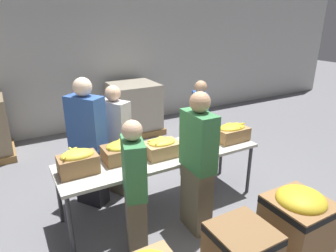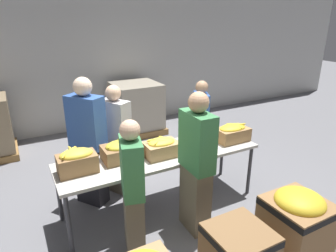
{
  "view_description": "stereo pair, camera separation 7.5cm",
  "coord_description": "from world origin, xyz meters",
  "px_view_note": "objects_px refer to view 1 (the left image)",
  "views": [
    {
      "loc": [
        -1.65,
        -3.12,
        2.48
      ],
      "look_at": [
        0.23,
        0.24,
        1.06
      ],
      "focal_mm": 32.0,
      "sensor_mm": 36.0,
      "label": 1
    },
    {
      "loc": [
        -1.58,
        -3.15,
        2.48
      ],
      "look_at": [
        0.23,
        0.24,
        1.06
      ],
      "focal_mm": 32.0,
      "sensor_mm": 36.0,
      "label": 2
    }
  ],
  "objects_px": {
    "banana_box_1": "(122,151)",
    "volunteer_2": "(199,126)",
    "volunteer_1": "(135,191)",
    "banana_box_3": "(198,141)",
    "donation_bin_2": "(297,221)",
    "sorting_table": "(161,158)",
    "banana_box_0": "(78,161)",
    "banana_box_2": "(162,147)",
    "banana_box_4": "(232,132)",
    "pallet_stack_1": "(134,108)",
    "volunteer_3": "(198,165)",
    "volunteer_4": "(116,141)",
    "volunteer_0": "(88,144)"
  },
  "relations": [
    {
      "from": "banana_box_0",
      "to": "banana_box_4",
      "type": "bearing_deg",
      "value": -2.72
    },
    {
      "from": "banana_box_4",
      "to": "donation_bin_2",
      "type": "xyz_separation_m",
      "value": [
        -0.26,
        -1.4,
        -0.49
      ]
    },
    {
      "from": "sorting_table",
      "to": "volunteer_1",
      "type": "bearing_deg",
      "value": -136.65
    },
    {
      "from": "banana_box_1",
      "to": "pallet_stack_1",
      "type": "distance_m",
      "value": 3.05
    },
    {
      "from": "banana_box_0",
      "to": "volunteer_3",
      "type": "distance_m",
      "value": 1.36
    },
    {
      "from": "banana_box_2",
      "to": "volunteer_2",
      "type": "distance_m",
      "value": 1.35
    },
    {
      "from": "volunteer_4",
      "to": "pallet_stack_1",
      "type": "height_order",
      "value": "volunteer_4"
    },
    {
      "from": "donation_bin_2",
      "to": "pallet_stack_1",
      "type": "relative_size",
      "value": 0.72
    },
    {
      "from": "volunteer_2",
      "to": "volunteer_3",
      "type": "bearing_deg",
      "value": -11.9
    },
    {
      "from": "sorting_table",
      "to": "banana_box_3",
      "type": "bearing_deg",
      "value": -8.66
    },
    {
      "from": "sorting_table",
      "to": "banana_box_2",
      "type": "xyz_separation_m",
      "value": [
        -0.02,
        -0.05,
        0.17
      ]
    },
    {
      "from": "banana_box_3",
      "to": "banana_box_4",
      "type": "xyz_separation_m",
      "value": [
        0.58,
        -0.0,
        0.02
      ]
    },
    {
      "from": "banana_box_3",
      "to": "banana_box_4",
      "type": "height_order",
      "value": "banana_box_4"
    },
    {
      "from": "sorting_table",
      "to": "banana_box_3",
      "type": "height_order",
      "value": "banana_box_3"
    },
    {
      "from": "volunteer_1",
      "to": "volunteer_3",
      "type": "bearing_deg",
      "value": -74.61
    },
    {
      "from": "volunteer_0",
      "to": "volunteer_2",
      "type": "height_order",
      "value": "volunteer_0"
    },
    {
      "from": "banana_box_4",
      "to": "volunteer_1",
      "type": "distance_m",
      "value": 1.82
    },
    {
      "from": "banana_box_3",
      "to": "volunteer_3",
      "type": "relative_size",
      "value": 0.22
    },
    {
      "from": "sorting_table",
      "to": "volunteer_0",
      "type": "height_order",
      "value": "volunteer_0"
    },
    {
      "from": "banana_box_1",
      "to": "volunteer_1",
      "type": "relative_size",
      "value": 0.3
    },
    {
      "from": "banana_box_1",
      "to": "banana_box_3",
      "type": "bearing_deg",
      "value": -9.74
    },
    {
      "from": "banana_box_3",
      "to": "volunteer_4",
      "type": "bearing_deg",
      "value": 140.4
    },
    {
      "from": "banana_box_1",
      "to": "banana_box_2",
      "type": "height_order",
      "value": "banana_box_1"
    },
    {
      "from": "banana_box_1",
      "to": "banana_box_0",
      "type": "bearing_deg",
      "value": -172.17
    },
    {
      "from": "volunteer_1",
      "to": "pallet_stack_1",
      "type": "relative_size",
      "value": 1.4
    },
    {
      "from": "volunteer_4",
      "to": "volunteer_1",
      "type": "bearing_deg",
      "value": -40.7
    },
    {
      "from": "banana_box_3",
      "to": "volunteer_4",
      "type": "height_order",
      "value": "volunteer_4"
    },
    {
      "from": "banana_box_3",
      "to": "donation_bin_2",
      "type": "height_order",
      "value": "banana_box_3"
    },
    {
      "from": "banana_box_3",
      "to": "pallet_stack_1",
      "type": "xyz_separation_m",
      "value": [
        0.29,
        2.9,
        -0.35
      ]
    },
    {
      "from": "sorting_table",
      "to": "pallet_stack_1",
      "type": "height_order",
      "value": "pallet_stack_1"
    },
    {
      "from": "banana_box_0",
      "to": "volunteer_2",
      "type": "height_order",
      "value": "volunteer_2"
    },
    {
      "from": "volunteer_1",
      "to": "volunteer_2",
      "type": "height_order",
      "value": "volunteer_1"
    },
    {
      "from": "volunteer_1",
      "to": "volunteer_4",
      "type": "distance_m",
      "value": 1.29
    },
    {
      "from": "banana_box_0",
      "to": "volunteer_3",
      "type": "xyz_separation_m",
      "value": [
        1.22,
        -0.61,
        -0.08
      ]
    },
    {
      "from": "volunteer_1",
      "to": "banana_box_3",
      "type": "bearing_deg",
      "value": -50.83
    },
    {
      "from": "sorting_table",
      "to": "banana_box_0",
      "type": "xyz_separation_m",
      "value": [
        -1.06,
        0.02,
        0.2
      ]
    },
    {
      "from": "banana_box_3",
      "to": "volunteer_1",
      "type": "relative_size",
      "value": 0.25
    },
    {
      "from": "volunteer_3",
      "to": "banana_box_2",
      "type": "bearing_deg",
      "value": 19.25
    },
    {
      "from": "banana_box_4",
      "to": "volunteer_1",
      "type": "relative_size",
      "value": 0.3
    },
    {
      "from": "sorting_table",
      "to": "banana_box_0",
      "type": "distance_m",
      "value": 1.08
    },
    {
      "from": "banana_box_0",
      "to": "donation_bin_2",
      "type": "relative_size",
      "value": 0.55
    },
    {
      "from": "volunteer_4",
      "to": "banana_box_4",
      "type": "bearing_deg",
      "value": 33.81
    },
    {
      "from": "banana_box_4",
      "to": "donation_bin_2",
      "type": "relative_size",
      "value": 0.59
    },
    {
      "from": "banana_box_0",
      "to": "banana_box_2",
      "type": "bearing_deg",
      "value": -3.72
    },
    {
      "from": "volunteer_0",
      "to": "donation_bin_2",
      "type": "height_order",
      "value": "volunteer_0"
    },
    {
      "from": "banana_box_2",
      "to": "volunteer_3",
      "type": "xyz_separation_m",
      "value": [
        0.18,
        -0.54,
        -0.05
      ]
    },
    {
      "from": "pallet_stack_1",
      "to": "banana_box_1",
      "type": "bearing_deg",
      "value": -115.7
    },
    {
      "from": "pallet_stack_1",
      "to": "banana_box_4",
      "type": "bearing_deg",
      "value": -84.31
    },
    {
      "from": "banana_box_1",
      "to": "volunteer_2",
      "type": "bearing_deg",
      "value": 21.02
    },
    {
      "from": "sorting_table",
      "to": "volunteer_0",
      "type": "bearing_deg",
      "value": 144.81
    }
  ]
}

